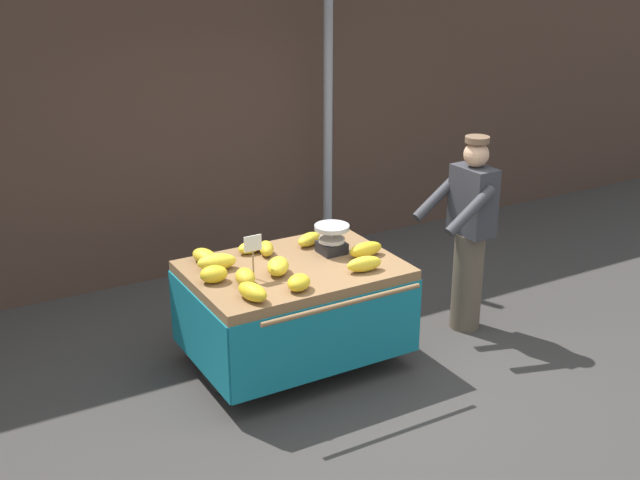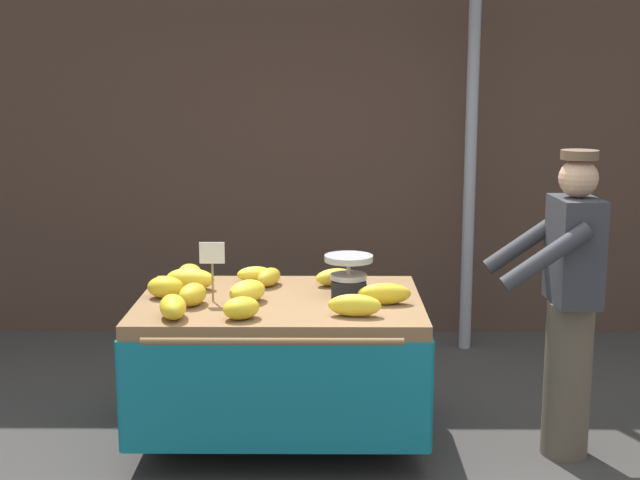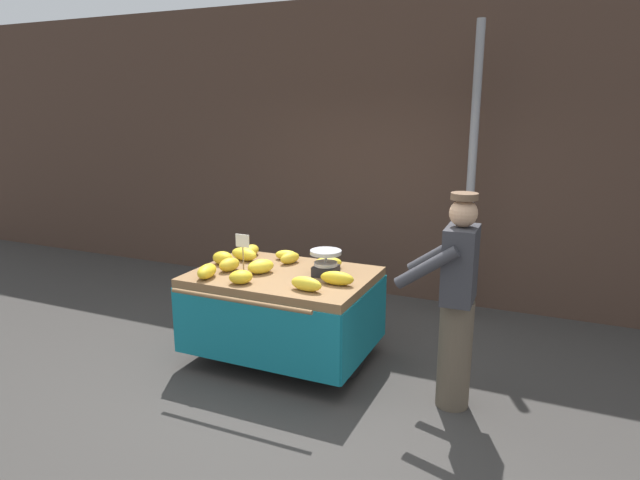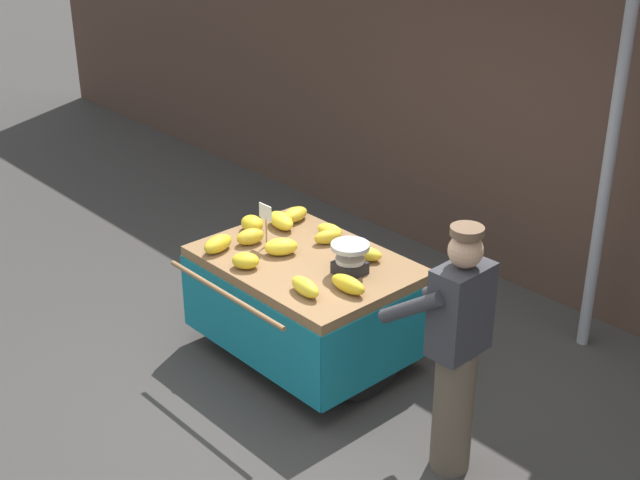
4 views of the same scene
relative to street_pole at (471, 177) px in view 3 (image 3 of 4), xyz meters
name	(u,v)px [view 3 (image 3 of 4)]	position (x,y,z in m)	size (l,w,h in m)	color
ground_plane	(302,389)	(-0.94, -2.23, -1.59)	(60.00, 60.00, 0.00)	#383533
back_wall	(400,152)	(-0.94, 0.53, 0.20)	(16.00, 0.24, 3.58)	#473328
street_pole	(471,177)	(0.00, 0.00, 0.00)	(0.09, 0.09, 3.19)	gray
banana_cart	(283,296)	(-1.35, -1.78, -0.96)	(1.63, 1.35, 0.85)	olive
weighing_scale	(326,263)	(-0.96, -1.70, -0.62)	(0.28, 0.28, 0.24)	black
price_sign	(243,244)	(-1.72, -1.85, -0.49)	(0.14, 0.01, 0.34)	#997A51
banana_bunch_0	(328,262)	(-1.03, -1.46, -0.69)	(0.13, 0.25, 0.10)	yellow
banana_bunch_1	(290,258)	(-1.43, -1.48, -0.69)	(0.11, 0.22, 0.11)	gold
banana_bunch_2	(223,258)	(-2.00, -1.77, -0.68)	(0.16, 0.21, 0.13)	gold
banana_bunch_3	(251,250)	(-1.92, -1.39, -0.68)	(0.15, 0.26, 0.11)	gold
banana_bunch_4	(207,271)	(-1.89, -2.19, -0.68)	(0.14, 0.28, 0.12)	gold
banana_bunch_5	(337,278)	(-0.77, -1.90, -0.68)	(0.12, 0.30, 0.12)	gold
banana_bunch_6	(261,266)	(-1.53, -1.87, -0.68)	(0.16, 0.25, 0.13)	yellow
banana_bunch_7	(306,284)	(-0.94, -2.15, -0.68)	(0.12, 0.28, 0.12)	yellow
banana_bunch_8	(286,255)	(-1.53, -1.37, -0.69)	(0.13, 0.22, 0.10)	yellow
banana_bunch_9	(241,277)	(-1.53, -2.20, -0.68)	(0.16, 0.20, 0.12)	gold
banana_bunch_10	(244,254)	(-1.89, -1.56, -0.68)	(0.15, 0.30, 0.13)	yellow
banana_bunch_11	(229,265)	(-1.83, -1.93, -0.68)	(0.14, 0.22, 0.12)	gold
vendor_person	(456,302)	(0.24, -1.95, -0.72)	(0.59, 0.52, 1.71)	brown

